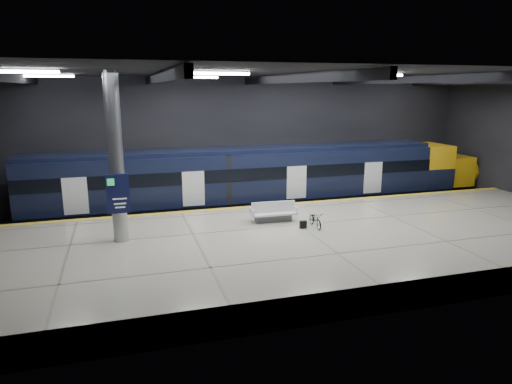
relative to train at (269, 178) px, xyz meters
name	(u,v)px	position (x,y,z in m)	size (l,w,h in m)	color
ground	(291,240)	(-0.67, -5.50, -2.06)	(30.00, 30.00, 0.00)	black
room_shell	(293,123)	(-0.67, -5.49, 3.66)	(30.10, 16.10, 8.05)	black
platform	(312,246)	(-0.67, -8.00, -1.51)	(30.00, 11.00, 1.10)	beige
safety_strip	(273,205)	(-0.67, -2.75, -0.95)	(30.00, 0.40, 0.01)	yellow
rails	(258,211)	(-0.67, 0.00, -1.98)	(30.00, 1.52, 0.16)	gray
train	(269,178)	(0.00, 0.00, 0.00)	(29.40, 2.84, 3.79)	black
bench	(273,214)	(-1.66, -5.64, -0.62)	(2.24, 0.99, 0.97)	#595B60
bicycle	(315,220)	(-0.12, -7.11, -0.60)	(0.48, 1.38, 0.73)	#99999E
pannier_bag	(303,225)	(-0.72, -7.11, -0.78)	(0.30, 0.18, 0.35)	black
info_column	(116,161)	(-8.67, -6.52, 2.40)	(0.90, 0.78, 6.90)	#9EA0A5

